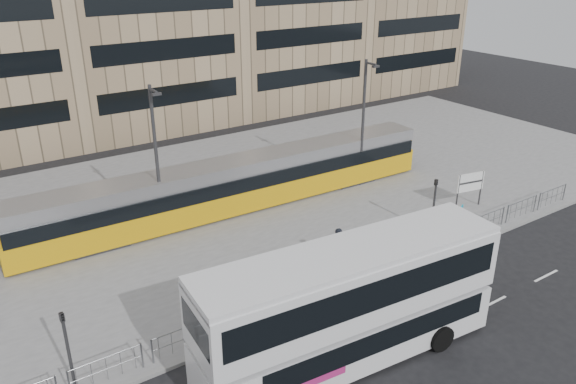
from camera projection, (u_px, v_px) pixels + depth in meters
ground at (330, 303)px, 24.80m from camera, size 120.00×120.00×0.00m
plaza at (208, 207)px, 33.89m from camera, size 64.00×24.00×0.15m
kerb at (330, 302)px, 24.81m from camera, size 64.00×0.25×0.17m
pedestrian_barrier at (358, 266)px, 25.82m from camera, size 32.07×0.07×1.10m
road_markings at (412, 344)px, 22.27m from camera, size 62.00×0.12×0.01m
double_decker_bus at (350, 302)px, 20.48m from camera, size 12.02×3.74×4.73m
tram at (237, 184)px, 33.04m from camera, size 26.00×3.15×3.06m
station_sign at (470, 184)px, 33.19m from camera, size 1.86×0.44×2.17m
ad_panel at (460, 216)px, 30.72m from camera, size 0.69×0.36×1.39m
pedestrian at (338, 246)px, 27.35m from camera, size 0.46×0.70×1.92m
traffic_light_west at (66, 341)px, 19.13m from camera, size 0.19×0.22×3.10m
traffic_light_east at (435, 199)px, 30.01m from camera, size 0.22×0.24×3.10m
lamp_post_west at (157, 157)px, 28.81m from camera, size 0.45×1.04×8.17m
lamp_post_east at (364, 119)px, 35.14m from camera, size 0.45×1.04×8.18m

